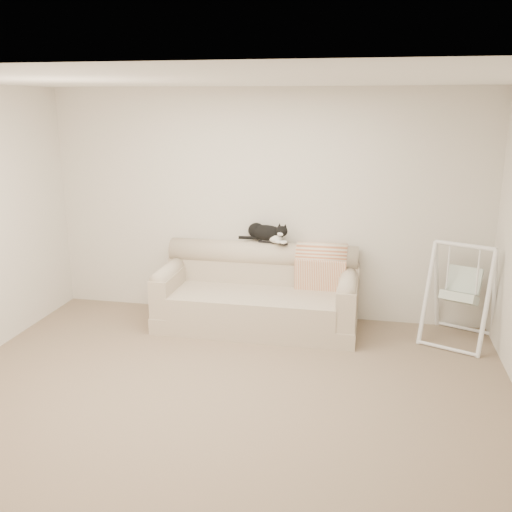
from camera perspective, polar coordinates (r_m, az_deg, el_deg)
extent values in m
plane|color=#786757|center=(5.08, -3.37, -13.55)|extent=(5.00, 5.00, 0.00)
cube|color=beige|center=(6.51, 0.93, 5.10)|extent=(5.00, 0.04, 2.60)
cube|color=beige|center=(2.82, -14.29, -9.19)|extent=(5.00, 0.04, 2.60)
cube|color=white|center=(4.46, -3.91, 17.09)|extent=(5.00, 4.00, 0.02)
cube|color=tan|center=(6.39, 0.06, -6.37)|extent=(2.20, 0.90, 0.18)
cube|color=tan|center=(6.22, -0.14, -4.94)|extent=(1.80, 0.68, 0.24)
cube|color=tan|center=(6.59, 0.65, -2.56)|extent=(2.20, 0.22, 0.50)
cylinder|color=tan|center=(6.50, 0.65, 0.19)|extent=(2.16, 0.28, 0.28)
cube|color=tan|center=(6.55, -8.48, -3.23)|extent=(0.20, 0.88, 0.42)
cylinder|color=tan|center=(6.48, -8.55, -1.47)|extent=(0.18, 0.84, 0.18)
cube|color=tan|center=(6.18, 9.12, -4.37)|extent=(0.20, 0.88, 0.42)
cylinder|color=tan|center=(6.11, 9.21, -2.52)|extent=(0.18, 0.84, 0.18)
cube|color=black|center=(6.45, 1.05, 1.46)|extent=(0.18, 0.07, 0.02)
cube|color=gray|center=(6.45, 1.05, 1.58)|extent=(0.10, 0.04, 0.01)
cube|color=black|center=(6.40, 2.60, 1.32)|extent=(0.15, 0.16, 0.02)
ellipsoid|color=black|center=(6.44, 1.13, 2.33)|extent=(0.45, 0.31, 0.18)
ellipsoid|color=black|center=(6.51, 0.03, 2.57)|extent=(0.24, 0.22, 0.18)
ellipsoid|color=white|center=(6.37, 1.91, 1.85)|extent=(0.19, 0.15, 0.12)
ellipsoid|color=black|center=(6.31, 2.60, 2.48)|extent=(0.16, 0.17, 0.12)
ellipsoid|color=white|center=(6.27, 2.44, 2.22)|extent=(0.08, 0.07, 0.05)
sphere|color=#BF7272|center=(6.25, 2.34, 2.17)|extent=(0.01, 0.01, 0.01)
cone|color=black|center=(6.32, 2.36, 3.06)|extent=(0.05, 0.06, 0.06)
cone|color=black|center=(6.29, 2.94, 3.00)|extent=(0.07, 0.08, 0.06)
sphere|color=#A87A35|center=(6.28, 2.23, 2.49)|extent=(0.02, 0.02, 0.02)
sphere|color=#A87A35|center=(6.26, 2.60, 2.45)|extent=(0.02, 0.02, 0.02)
ellipsoid|color=white|center=(6.32, 2.29, 1.45)|extent=(0.10, 0.11, 0.04)
ellipsoid|color=white|center=(6.29, 2.76, 1.39)|extent=(0.10, 0.11, 0.04)
cylinder|color=black|center=(6.50, -0.75, 1.84)|extent=(0.23, 0.05, 0.04)
cylinder|color=#C2693E|center=(6.41, 6.61, -0.12)|extent=(0.56, 0.33, 0.33)
cube|color=#C2693E|center=(6.31, 6.42, -2.28)|extent=(0.56, 0.09, 0.42)
cylinder|color=white|center=(6.21, 16.73, -3.54)|extent=(0.18, 0.35, 1.05)
cylinder|color=white|center=(6.50, 17.60, -2.76)|extent=(0.18, 0.35, 1.05)
cylinder|color=white|center=(6.07, 22.08, -4.45)|extent=(0.18, 0.35, 1.05)
cylinder|color=white|center=(6.37, 22.72, -3.61)|extent=(0.18, 0.35, 1.05)
cylinder|color=white|center=(6.14, 20.19, 0.99)|extent=(0.57, 0.27, 0.05)
cylinder|color=white|center=(6.16, 18.57, -8.75)|extent=(0.56, 0.26, 0.04)
cylinder|color=white|center=(6.74, 20.10, -6.80)|extent=(0.56, 0.26, 0.04)
cube|color=white|center=(6.26, 19.65, -3.96)|extent=(0.44, 0.42, 0.20)
cube|color=white|center=(6.34, 20.10, -2.24)|extent=(0.38, 0.28, 0.28)
cylinder|color=white|center=(6.24, 18.66, -1.01)|extent=(0.02, 0.02, 0.49)
cylinder|color=white|center=(6.17, 21.31, -1.43)|extent=(0.02, 0.02, 0.49)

